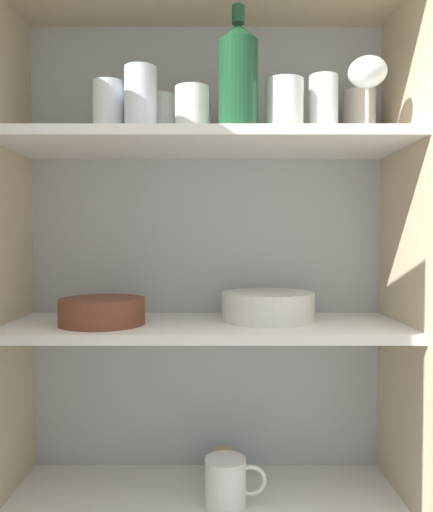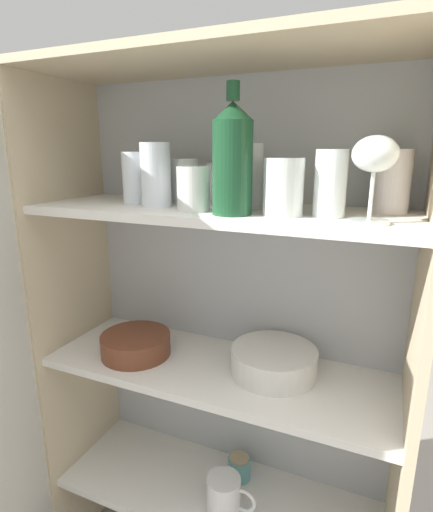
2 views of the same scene
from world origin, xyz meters
name	(u,v)px [view 2 (image 2 of 2)]	position (x,y,z in m)	size (l,w,h in m)	color
cupboard_back_panel	(237,333)	(0.00, 0.30, 0.67)	(0.88, 0.02, 1.34)	#B2B7BC
cupboard_side_left	(78,328)	(-0.43, 0.14, 0.67)	(0.02, 0.33, 1.34)	#CCB793
cupboard_side_right	(409,400)	(0.43, 0.14, 0.67)	(0.02, 0.33, 1.34)	#CCB793
cupboard_top_panel	(215,57)	(0.00, 0.14, 1.35)	(0.88, 0.33, 0.02)	#CCB793
shelf_board_lower	(215,494)	(0.00, 0.14, 0.26)	(0.85, 0.29, 0.02)	white
shelf_board_middle	(215,370)	(0.00, 0.14, 0.64)	(0.85, 0.29, 0.02)	white
shelf_board_upper	(215,212)	(0.00, 0.14, 1.03)	(0.85, 0.29, 0.02)	white
tumbler_glass_0	(185,181)	(-0.10, 0.19, 1.09)	(0.07, 0.07, 0.11)	white
tumbler_glass_1	(283,187)	(0.16, 0.10, 1.10)	(0.08, 0.08, 0.11)	white
tumbler_glass_2	(193,189)	(-0.02, 0.09, 1.09)	(0.07, 0.07, 0.09)	white
tumbler_glass_3	(330,184)	(0.25, 0.12, 1.10)	(0.06, 0.06, 0.13)	white
tumbler_glass_4	(156,175)	(-0.13, 0.11, 1.11)	(0.07, 0.07, 0.14)	white
tumbler_glass_5	(221,183)	(-0.02, 0.23, 1.09)	(0.07, 0.07, 0.09)	white
tumbler_glass_6	(137,178)	(-0.20, 0.15, 1.10)	(0.07, 0.07, 0.12)	white
tumbler_glass_7	(247,177)	(0.07, 0.16, 1.11)	(0.07, 0.07, 0.14)	white
tumbler_glass_8	(392,181)	(0.35, 0.23, 1.10)	(0.07, 0.07, 0.13)	silver
wine_glass_0	(375,160)	(0.33, 0.07, 1.15)	(0.08, 0.08, 0.15)	white
wine_bottle	(232,158)	(0.07, 0.07, 1.15)	(0.08, 0.08, 0.25)	#194728
plate_stack_white	(274,361)	(0.14, 0.17, 0.68)	(0.20, 0.20, 0.06)	silver
mixing_bowl_large	(136,343)	(-0.22, 0.12, 0.68)	(0.18, 0.18, 0.06)	brown
coffee_mug_primary	(225,495)	(0.05, 0.10, 0.32)	(0.13, 0.09, 0.10)	white
storage_jar	(239,467)	(0.04, 0.22, 0.30)	(0.06, 0.06, 0.07)	#5BA3A8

